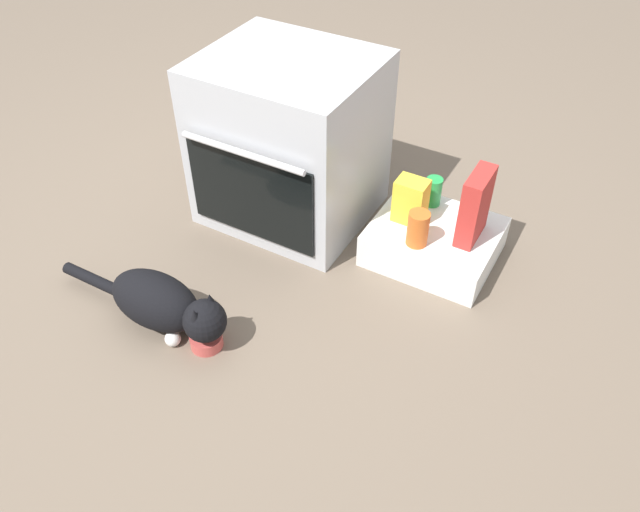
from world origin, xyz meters
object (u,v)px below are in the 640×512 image
food_bowl (206,339)px  sauce_jar (418,229)px  snack_bag (411,201)px  soda_can (433,191)px  pantry_cabinet (434,242)px  cat (163,304)px  cereal_box (475,206)px  oven (290,141)px

food_bowl → sauce_jar: sauce_jar is taller
snack_bag → soda_can: 0.15m
pantry_cabinet → cat: size_ratio=0.64×
pantry_cabinet → cereal_box: size_ratio=1.69×
food_bowl → snack_bag: bearing=64.7°
oven → food_bowl: oven is taller
soda_can → food_bowl: bearing=-114.1°
pantry_cabinet → food_bowl: bearing=-121.4°
food_bowl → soda_can: size_ratio=0.95×
cereal_box → soda_can: (-0.20, 0.12, -0.08)m
pantry_cabinet → cat: 1.06m
cat → cereal_box: 1.17m
cereal_box → oven: bearing=-177.3°
cereal_box → cat: bearing=-133.8°
food_bowl → cereal_box: bearing=53.1°
pantry_cabinet → snack_bag: snack_bag is taller
sauce_jar → soda_can: (-0.04, 0.26, -0.01)m
snack_bag → soda_can: size_ratio=1.50×
sauce_jar → cereal_box: cereal_box is taller
pantry_cabinet → cereal_box: 0.25m
oven → pantry_cabinet: bearing=1.8°
snack_bag → soda_can: (0.04, 0.14, -0.03)m
sauce_jar → soda_can: sauce_jar is taller
soda_can → cereal_box: bearing=-30.4°
oven → cat: 0.83m
oven → soda_can: (0.57, 0.15, -0.14)m
oven → snack_bag: (0.53, 0.02, -0.11)m
sauce_jar → cereal_box: bearing=41.1°
oven → sauce_jar: 0.64m
cat → sauce_jar: size_ratio=5.28×
cat → cereal_box: cereal_box is taller
cat → cereal_box: bearing=46.7°
soda_can → oven: bearing=-164.9°
pantry_cabinet → soda_can: size_ratio=3.95×
oven → soda_can: size_ratio=5.71×
oven → pantry_cabinet: oven is taller
cereal_box → pantry_cabinet: bearing=-172.5°
snack_bag → cereal_box: bearing=4.7°
food_bowl → sauce_jar: (0.47, 0.70, 0.18)m
food_bowl → cereal_box: cereal_box is taller
oven → food_bowl: bearing=-79.8°
pantry_cabinet → sauce_jar: size_ratio=3.39×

